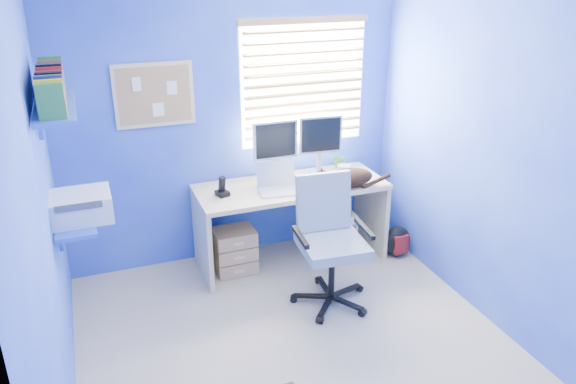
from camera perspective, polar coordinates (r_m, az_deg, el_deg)
name	(u,v)px	position (r m, az deg, el deg)	size (l,w,h in m)	color
floor	(301,352)	(4.13, 1.30, -15.92)	(3.00, 3.20, 0.00)	#B3A48B
wall_back	(233,123)	(4.92, -5.60, 7.04)	(3.00, 0.01, 2.50)	blue
wall_front	(463,343)	(2.28, 17.32, -14.43)	(3.00, 0.01, 2.50)	blue
wall_left	(42,228)	(3.27, -23.69, -3.32)	(0.01, 3.20, 2.50)	blue
wall_right	(499,160)	(4.25, 20.61, 3.04)	(0.01, 3.20, 2.50)	blue
desk	(291,223)	(5.05, 0.30, -3.15)	(1.66, 0.65, 0.74)	tan
laptop	(279,180)	(4.70, -0.95, 1.24)	(0.33, 0.26, 0.22)	silver
monitor_left	(275,150)	(4.93, -1.36, 4.25)	(0.40, 0.12, 0.54)	silver
monitor_right	(319,145)	(5.08, 3.19, 4.82)	(0.40, 0.12, 0.54)	silver
phone	(222,186)	(4.68, -6.72, 0.61)	(0.09, 0.11, 0.17)	black
mug	(339,163)	(5.29, 5.20, 2.95)	(0.10, 0.09, 0.10)	#347C31
cd_spindle	(344,169)	(5.19, 5.71, 2.38)	(0.13, 0.13, 0.07)	silver
cat	(349,178)	(4.86, 6.20, 1.45)	(0.44, 0.23, 0.16)	black
tower_pc	(338,230)	(5.26, 5.12, -3.85)	(0.19, 0.44, 0.45)	beige
drawer_boxes	(235,250)	(4.97, -5.42, -5.90)	(0.35, 0.28, 0.41)	tan
yellow_book	(333,252)	(5.10, 4.62, -6.11)	(0.03, 0.17, 0.24)	yellow
backpack	(397,241)	(5.31, 11.01, -4.89)	(0.25, 0.19, 0.29)	black
office_chair	(330,258)	(4.48, 4.26, -6.67)	(0.64, 0.64, 1.02)	black
window_blinds	(304,83)	(5.02, 1.66, 10.99)	(1.15, 0.05, 1.10)	white
corkboard	(154,95)	(4.70, -13.43, 9.56)	(0.64, 0.02, 0.52)	tan
wall_shelves	(65,150)	(3.90, -21.74, 4.03)	(0.42, 0.90, 1.05)	blue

